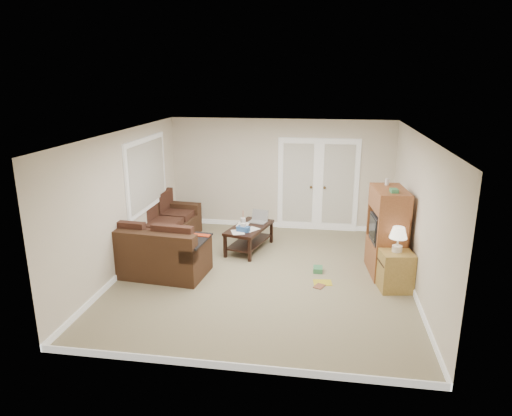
% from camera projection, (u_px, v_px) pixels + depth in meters
% --- Properties ---
extents(floor, '(5.50, 5.50, 0.00)m').
position_uv_depth(floor, '(264.00, 275.00, 8.07)').
color(floor, gray).
rests_on(floor, ground).
extents(ceiling, '(5.00, 5.50, 0.02)m').
position_uv_depth(ceiling, '(264.00, 133.00, 7.37)').
color(ceiling, white).
rests_on(ceiling, wall_back).
extents(wall_left, '(0.02, 5.50, 2.50)m').
position_uv_depth(wall_left, '(125.00, 202.00, 8.09)').
color(wall_left, '#EFE3CF').
rests_on(wall_left, floor).
extents(wall_right, '(0.02, 5.50, 2.50)m').
position_uv_depth(wall_right, '(417.00, 214.00, 7.35)').
color(wall_right, '#EFE3CF').
rests_on(wall_right, floor).
extents(wall_back, '(5.00, 0.02, 2.50)m').
position_uv_depth(wall_back, '(281.00, 175.00, 10.33)').
color(wall_back, '#EFE3CF').
rests_on(wall_back, floor).
extents(wall_front, '(5.00, 0.02, 2.50)m').
position_uv_depth(wall_front, '(231.00, 275.00, 5.11)').
color(wall_front, '#EFE3CF').
rests_on(wall_front, floor).
extents(baseboards, '(5.00, 5.50, 0.10)m').
position_uv_depth(baseboards, '(264.00, 273.00, 8.05)').
color(baseboards, white).
rests_on(baseboards, floor).
extents(french_doors, '(1.80, 0.05, 2.13)m').
position_uv_depth(french_doors, '(318.00, 185.00, 10.23)').
color(french_doors, white).
rests_on(french_doors, floor).
extents(window_left, '(0.05, 1.92, 1.42)m').
position_uv_depth(window_left, '(147.00, 174.00, 8.95)').
color(window_left, white).
rests_on(window_left, wall_left).
extents(sectional_sofa, '(1.98, 3.02, 0.88)m').
position_uv_depth(sectional_sofa, '(157.00, 241.00, 8.77)').
color(sectional_sofa, '#402818').
rests_on(sectional_sofa, floor).
extents(coffee_table, '(0.89, 1.33, 0.83)m').
position_uv_depth(coffee_table, '(250.00, 237.00, 9.22)').
color(coffee_table, black).
rests_on(coffee_table, floor).
extents(tv_armoire, '(0.63, 1.02, 1.66)m').
position_uv_depth(tv_armoire, '(387.00, 231.00, 7.97)').
color(tv_armoire, brown).
rests_on(tv_armoire, floor).
extents(side_cabinet, '(0.58, 0.58, 1.08)m').
position_uv_depth(side_cabinet, '(395.00, 267.00, 7.46)').
color(side_cabinet, '#A8843D').
rests_on(side_cabinet, floor).
extents(space_heater, '(0.14, 0.13, 0.30)m').
position_uv_depth(space_heater, '(371.00, 229.00, 10.05)').
color(space_heater, silver).
rests_on(space_heater, floor).
extents(floor_magazine, '(0.34, 0.28, 0.01)m').
position_uv_depth(floor_magazine, '(323.00, 283.00, 7.78)').
color(floor_magazine, gold).
rests_on(floor_magazine, floor).
extents(floor_greenbox, '(0.17, 0.22, 0.09)m').
position_uv_depth(floor_greenbox, '(318.00, 269.00, 8.21)').
color(floor_greenbox, '#3B814F').
rests_on(floor_greenbox, floor).
extents(floor_book, '(0.22, 0.24, 0.02)m').
position_uv_depth(floor_book, '(315.00, 285.00, 7.67)').
color(floor_book, brown).
rests_on(floor_book, floor).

